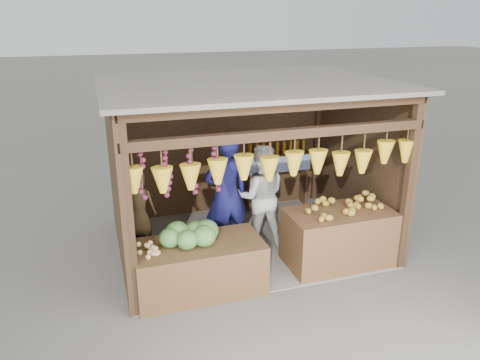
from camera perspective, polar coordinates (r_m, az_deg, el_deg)
The scene contains 12 objects.
ground at distance 7.85m, azimuth 0.76°, elevation -7.67°, with size 80.00×80.00×0.00m, color #514F49.
stall_structure at distance 7.19m, azimuth 0.67°, elevation 4.03°, with size 4.30×3.30×2.66m.
back_shelf at distance 8.97m, azimuth 4.55°, elevation 1.88°, with size 1.25×0.32×1.32m.
counter_left at distance 6.48m, azimuth -4.99°, elevation -10.52°, with size 1.73×0.85×0.71m, color #50341A.
counter_right at distance 7.23m, azimuth 11.88°, elevation -6.85°, with size 1.57×0.85×0.85m, color #4F321A.
stool at distance 7.67m, azimuth -11.89°, elevation -7.52°, with size 0.32×0.32×0.30m, color black.
man_standing at distance 7.19m, azimuth -1.65°, elevation -1.77°, with size 0.71×0.47×1.95m, color #15144D.
woman_standing at distance 7.47m, azimuth 2.51°, elevation -2.00°, with size 0.83×0.64×1.70m, color silver.
vendor_seated at distance 7.39m, azimuth -12.25°, elevation -2.84°, with size 0.51×0.33×1.05m, color brown.
melon_pile at distance 6.23m, azimuth -6.15°, elevation -6.49°, with size 1.00×0.50×0.32m, color #155115, non-canonical shape.
tanfruit_pile at distance 6.11m, azimuth -11.13°, elevation -8.29°, with size 0.34×0.40×0.13m, color tan, non-canonical shape.
mango_pile at distance 7.06m, azimuth 12.70°, elevation -2.79°, with size 1.40×0.64×0.22m, color #CC681B, non-canonical shape.
Camera 1 is at (-2.22, -6.61, 3.60)m, focal length 35.00 mm.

